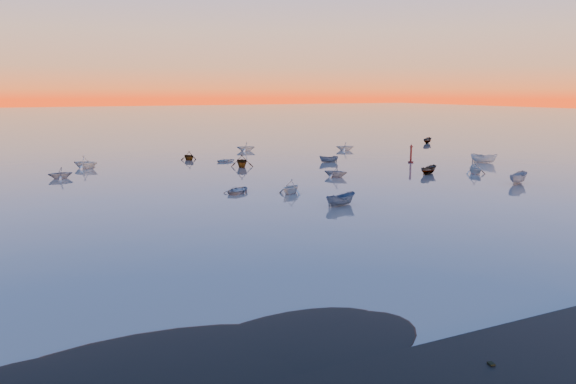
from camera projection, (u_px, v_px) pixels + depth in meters
ground at (127, 145)px, 119.28m from camera, size 600.00×600.00×0.00m
mud_lobes at (479, 310)px, 30.10m from camera, size 140.00×6.00×0.07m
moored_fleet at (191, 175)px, 77.78m from camera, size 124.00×58.00×1.20m
boat_near_center at (340, 205)px, 57.26m from camera, size 2.14×3.89×1.27m
boat_near_right at (336, 177)px, 75.97m from camera, size 3.72×3.32×1.22m
channel_marker at (411, 155)px, 90.91m from camera, size 0.87×0.87×3.10m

